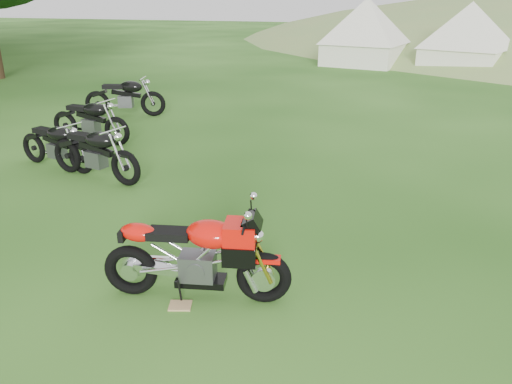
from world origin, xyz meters
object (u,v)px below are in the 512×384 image
(vintage_moto_b, at_px, (90,119))
(vintage_moto_d, at_px, (125,96))
(tent_left, at_px, (365,34))
(vintage_moto_c, at_px, (94,151))
(tent_mid, at_px, (468,38))
(plywood_board, at_px, (180,305))
(sport_motorcycle, at_px, (195,250))
(vintage_moto_a, at_px, (55,144))

(vintage_moto_b, height_order, vintage_moto_d, vintage_moto_d)
(vintage_moto_d, bearing_deg, tent_left, 53.09)
(vintage_moto_c, bearing_deg, vintage_moto_d, 127.12)
(tent_left, xyz_separation_m, tent_mid, (4.50, -0.66, -0.04))
(tent_mid, bearing_deg, plywood_board, -80.08)
(plywood_board, xyz_separation_m, vintage_moto_d, (-5.38, 7.91, 0.56))
(sport_motorcycle, xyz_separation_m, vintage_moto_b, (-4.84, 5.12, -0.06))
(vintage_moto_a, distance_m, vintage_moto_b, 1.86)
(vintage_moto_a, relative_size, tent_left, 0.56)
(plywood_board, height_order, vintage_moto_c, vintage_moto_c)
(vintage_moto_c, bearing_deg, tent_mid, 78.58)
(sport_motorcycle, height_order, tent_left, tent_left)
(plywood_board, distance_m, vintage_moto_d, 9.58)
(vintage_moto_c, bearing_deg, vintage_moto_b, 138.24)
(tent_mid, bearing_deg, vintage_moto_d, -105.86)
(vintage_moto_d, xyz_separation_m, tent_left, (5.14, 13.20, 0.87))
(sport_motorcycle, xyz_separation_m, vintage_moto_d, (-5.48, 7.68, -0.02))
(vintage_moto_a, height_order, tent_mid, tent_mid)
(sport_motorcycle, relative_size, tent_mid, 0.61)
(sport_motorcycle, xyz_separation_m, tent_mid, (4.16, 20.22, 0.81))
(vintage_moto_a, bearing_deg, tent_left, 90.17)
(vintage_moto_b, bearing_deg, plywood_board, -43.45)
(plywood_board, height_order, tent_left, tent_left)
(plywood_board, distance_m, tent_left, 21.16)
(vintage_moto_b, bearing_deg, tent_mid, 64.22)
(vintage_moto_b, height_order, tent_mid, tent_mid)
(vintage_moto_a, xyz_separation_m, vintage_moto_c, (1.08, -0.31, 0.04))
(vintage_moto_b, xyz_separation_m, tent_mid, (9.00, 15.11, 0.86))
(vintage_moto_a, xyz_separation_m, vintage_moto_d, (-1.11, 4.36, 0.07))
(vintage_moto_b, height_order, tent_left, tent_left)
(vintage_moto_c, xyz_separation_m, vintage_moto_d, (-2.19, 4.68, 0.04))
(vintage_moto_d, bearing_deg, sport_motorcycle, -70.11)
(vintage_moto_b, relative_size, tent_left, 0.61)
(vintage_moto_d, height_order, tent_left, tent_left)
(vintage_moto_a, bearing_deg, vintage_moto_d, 117.41)
(sport_motorcycle, bearing_deg, vintage_moto_c, 126.42)
(plywood_board, distance_m, vintage_moto_c, 4.56)
(sport_motorcycle, bearing_deg, tent_mid, 67.21)
(sport_motorcycle, height_order, vintage_moto_b, sport_motorcycle)
(vintage_moto_b, relative_size, tent_mid, 0.63)
(sport_motorcycle, relative_size, vintage_moto_b, 0.97)
(plywood_board, xyz_separation_m, vintage_moto_b, (-4.73, 5.34, 0.52))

